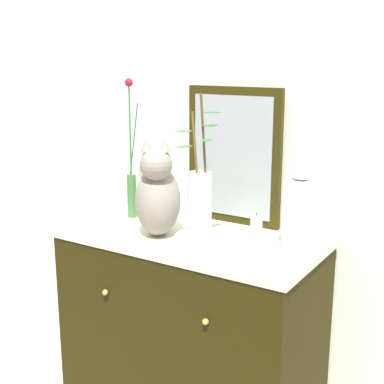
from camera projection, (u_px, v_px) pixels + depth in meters
wall_back at (234, 131)px, 2.42m from camera, size 4.40×0.08×2.60m
sideboard at (192, 337)px, 2.34m from camera, size 1.05×0.56×0.92m
mirror_leaning at (234, 156)px, 2.33m from camera, size 0.43×0.03×0.58m
cat_sitting at (158, 195)px, 2.19m from camera, size 0.33×0.44×0.41m
vase_slim_green at (131, 178)px, 2.44m from camera, size 0.07×0.04×0.61m
bowl_porcelain at (200, 241)px, 2.08m from camera, size 0.19×0.19×0.05m
vase_glass_clear at (200, 200)px, 2.04m from camera, size 0.16×0.14×0.53m
jar_lidded_porcelain at (300, 208)px, 2.05m from camera, size 0.10×0.10×0.34m
candle_pillar at (256, 234)px, 2.03m from camera, size 0.05×0.05×0.15m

